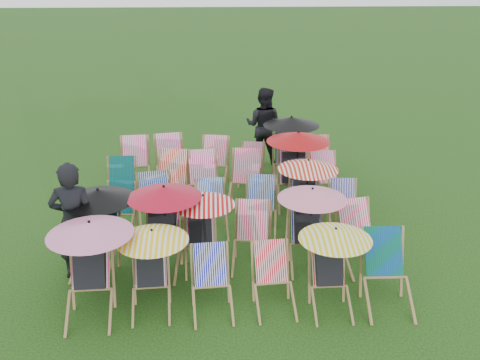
{
  "coord_description": "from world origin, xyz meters",
  "views": [
    {
      "loc": [
        -0.27,
        -8.37,
        4.46
      ],
      "look_at": [
        0.17,
        0.28,
        0.9
      ],
      "focal_mm": 40.0,
      "sensor_mm": 36.0,
      "label": 1
    }
  ],
  "objects_px": {
    "deckchair_5": "(388,274)",
    "deckchair_29": "(321,161)",
    "person_left": "(74,221)",
    "deckchair_0": "(89,269)",
    "person_rear": "(264,126)"
  },
  "relations": [
    {
      "from": "person_rear",
      "to": "deckchair_0",
      "type": "bearing_deg",
      "value": 85.36
    },
    {
      "from": "deckchair_0",
      "to": "person_rear",
      "type": "height_order",
      "value": "person_rear"
    },
    {
      "from": "deckchair_5",
      "to": "deckchair_29",
      "type": "bearing_deg",
      "value": 91.82
    },
    {
      "from": "deckchair_5",
      "to": "person_left",
      "type": "relative_size",
      "value": 0.54
    },
    {
      "from": "deckchair_29",
      "to": "person_rear",
      "type": "height_order",
      "value": "person_rear"
    },
    {
      "from": "deckchair_5",
      "to": "person_rear",
      "type": "xyz_separation_m",
      "value": [
        -1.18,
        5.82,
        0.4
      ]
    },
    {
      "from": "person_rear",
      "to": "deckchair_29",
      "type": "bearing_deg",
      "value": 152.53
    },
    {
      "from": "deckchair_0",
      "to": "deckchair_29",
      "type": "bearing_deg",
      "value": 46.61
    },
    {
      "from": "deckchair_5",
      "to": "person_rear",
      "type": "height_order",
      "value": "person_rear"
    },
    {
      "from": "deckchair_0",
      "to": "person_rear",
      "type": "xyz_separation_m",
      "value": [
        2.83,
        5.82,
        0.19
      ]
    },
    {
      "from": "deckchair_0",
      "to": "deckchair_5",
      "type": "xyz_separation_m",
      "value": [
        4.01,
        -0.0,
        -0.21
      ]
    },
    {
      "from": "person_left",
      "to": "deckchair_0",
      "type": "bearing_deg",
      "value": 110.86
    },
    {
      "from": "deckchair_29",
      "to": "person_left",
      "type": "bearing_deg",
      "value": -148.34
    },
    {
      "from": "deckchair_0",
      "to": "person_rear",
      "type": "relative_size",
      "value": 0.75
    },
    {
      "from": "deckchair_5",
      "to": "deckchair_29",
      "type": "relative_size",
      "value": 1.07
    }
  ]
}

